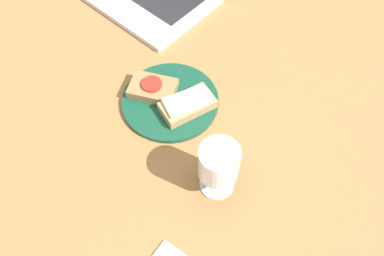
{
  "coord_description": "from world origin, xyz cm",
  "views": [
    {
      "loc": [
        36.01,
        -35.74,
        80.46
      ],
      "look_at": [
        4.2,
        -0.33,
        8.0
      ],
      "focal_mm": 40.0,
      "sensor_mm": 36.0,
      "label": 1
    }
  ],
  "objects_px": {
    "plate": "(170,101)",
    "sandwich_with_cheese": "(187,104)",
    "sandwich_with_tomato": "(153,88)",
    "wine_glass": "(219,164)"
  },
  "relations": [
    {
      "from": "plate",
      "to": "sandwich_with_cheese",
      "type": "distance_m",
      "value": 0.05
    },
    {
      "from": "sandwich_with_tomato",
      "to": "wine_glass",
      "type": "distance_m",
      "value": 0.27
    },
    {
      "from": "sandwich_with_tomato",
      "to": "sandwich_with_cheese",
      "type": "height_order",
      "value": "sandwich_with_cheese"
    },
    {
      "from": "plate",
      "to": "wine_glass",
      "type": "relative_size",
      "value": 1.73
    },
    {
      "from": "sandwich_with_cheese",
      "to": "wine_glass",
      "type": "bearing_deg",
      "value": -29.91
    },
    {
      "from": "sandwich_with_cheese",
      "to": "wine_glass",
      "type": "height_order",
      "value": "wine_glass"
    },
    {
      "from": "sandwich_with_tomato",
      "to": "sandwich_with_cheese",
      "type": "bearing_deg",
      "value": 10.78
    },
    {
      "from": "plate",
      "to": "sandwich_with_tomato",
      "type": "distance_m",
      "value": 0.05
    },
    {
      "from": "sandwich_with_cheese",
      "to": "wine_glass",
      "type": "xyz_separation_m",
      "value": [
        0.16,
        -0.09,
        0.06
      ]
    },
    {
      "from": "plate",
      "to": "sandwich_with_cheese",
      "type": "bearing_deg",
      "value": 10.81
    }
  ]
}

